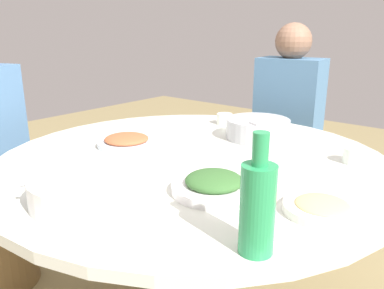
{
  "coord_description": "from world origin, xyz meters",
  "views": [
    {
      "loc": [
        -1.01,
        -0.84,
        1.2
      ],
      "look_at": [
        -0.02,
        -0.02,
        0.81
      ],
      "focal_mm": 36.43,
      "sensor_mm": 36.0,
      "label": 1
    }
  ],
  "objects_px": {
    "soup_bowl": "(87,190)",
    "dish_greens": "(214,185)",
    "tea_cup_far": "(354,156)",
    "diner_left": "(289,107)",
    "dish_noodles": "(322,207)",
    "round_dining_table": "(193,190)",
    "tea_cup_near": "(224,119)",
    "green_bottle": "(258,206)",
    "dish_stirfry": "(127,141)",
    "stool_for_diner_left": "(282,198)",
    "rice_bowl": "(258,128)"
  },
  "relations": [
    {
      "from": "soup_bowl",
      "to": "dish_greens",
      "type": "relative_size",
      "value": 1.24
    },
    {
      "from": "tea_cup_far",
      "to": "diner_left",
      "type": "distance_m",
      "value": 0.84
    },
    {
      "from": "dish_noodles",
      "to": "round_dining_table",
      "type": "bearing_deg",
      "value": 76.39
    },
    {
      "from": "round_dining_table",
      "to": "tea_cup_near",
      "type": "xyz_separation_m",
      "value": [
        0.47,
        0.2,
        0.15
      ]
    },
    {
      "from": "green_bottle",
      "to": "tea_cup_far",
      "type": "bearing_deg",
      "value": 2.19
    },
    {
      "from": "green_bottle",
      "to": "dish_stirfry",
      "type": "bearing_deg",
      "value": 67.12
    },
    {
      "from": "tea_cup_near",
      "to": "stool_for_diner_left",
      "type": "distance_m",
      "value": 0.72
    },
    {
      "from": "tea_cup_near",
      "to": "green_bottle",
      "type": "bearing_deg",
      "value": -141.45
    },
    {
      "from": "round_dining_table",
      "to": "dish_noodles",
      "type": "height_order",
      "value": "dish_noodles"
    },
    {
      "from": "round_dining_table",
      "to": "dish_stirfry",
      "type": "relative_size",
      "value": 6.17
    },
    {
      "from": "dish_stirfry",
      "to": "tea_cup_far",
      "type": "distance_m",
      "value": 0.83
    },
    {
      "from": "round_dining_table",
      "to": "diner_left",
      "type": "height_order",
      "value": "diner_left"
    },
    {
      "from": "dish_greens",
      "to": "dish_stirfry",
      "type": "height_order",
      "value": "dish_greens"
    },
    {
      "from": "dish_stirfry",
      "to": "stool_for_diner_left",
      "type": "xyz_separation_m",
      "value": [
        1.0,
        -0.19,
        -0.54
      ]
    },
    {
      "from": "round_dining_table",
      "to": "tea_cup_far",
      "type": "relative_size",
      "value": 19.0
    },
    {
      "from": "round_dining_table",
      "to": "rice_bowl",
      "type": "relative_size",
      "value": 5.31
    },
    {
      "from": "soup_bowl",
      "to": "diner_left",
      "type": "height_order",
      "value": "diner_left"
    },
    {
      "from": "rice_bowl",
      "to": "tea_cup_far",
      "type": "distance_m",
      "value": 0.41
    },
    {
      "from": "tea_cup_far",
      "to": "round_dining_table",
      "type": "bearing_deg",
      "value": 123.22
    },
    {
      "from": "round_dining_table",
      "to": "dish_stirfry",
      "type": "height_order",
      "value": "dish_stirfry"
    },
    {
      "from": "tea_cup_near",
      "to": "diner_left",
      "type": "bearing_deg",
      "value": -12.24
    },
    {
      "from": "rice_bowl",
      "to": "tea_cup_far",
      "type": "bearing_deg",
      "value": -98.1
    },
    {
      "from": "tea_cup_near",
      "to": "round_dining_table",
      "type": "bearing_deg",
      "value": -157.57
    },
    {
      "from": "soup_bowl",
      "to": "tea_cup_far",
      "type": "relative_size",
      "value": 4.07
    },
    {
      "from": "dish_stirfry",
      "to": "stool_for_diner_left",
      "type": "distance_m",
      "value": 1.15
    },
    {
      "from": "tea_cup_far",
      "to": "stool_for_diner_left",
      "type": "bearing_deg",
      "value": 41.22
    },
    {
      "from": "rice_bowl",
      "to": "soup_bowl",
      "type": "xyz_separation_m",
      "value": [
        -0.82,
        0.03,
        -0.01
      ]
    },
    {
      "from": "dish_noodles",
      "to": "rice_bowl",
      "type": "bearing_deg",
      "value": 44.15
    },
    {
      "from": "dish_noodles",
      "to": "diner_left",
      "type": "xyz_separation_m",
      "value": [
        1.06,
        0.62,
        0.01
      ]
    },
    {
      "from": "dish_stirfry",
      "to": "diner_left",
      "type": "bearing_deg",
      "value": -10.87
    },
    {
      "from": "dish_noodles",
      "to": "dish_stirfry",
      "type": "bearing_deg",
      "value": 85.14
    },
    {
      "from": "dish_greens",
      "to": "stool_for_diner_left",
      "type": "xyz_separation_m",
      "value": [
        1.13,
        0.34,
        -0.54
      ]
    },
    {
      "from": "tea_cup_far",
      "to": "stool_for_diner_left",
      "type": "height_order",
      "value": "tea_cup_far"
    },
    {
      "from": "round_dining_table",
      "to": "tea_cup_far",
      "type": "height_order",
      "value": "tea_cup_far"
    },
    {
      "from": "dish_noodles",
      "to": "diner_left",
      "type": "bearing_deg",
      "value": 30.19
    },
    {
      "from": "diner_left",
      "to": "tea_cup_near",
      "type": "bearing_deg",
      "value": 167.76
    },
    {
      "from": "dish_stirfry",
      "to": "stool_for_diner_left",
      "type": "height_order",
      "value": "dish_stirfry"
    },
    {
      "from": "diner_left",
      "to": "round_dining_table",
      "type": "bearing_deg",
      "value": -174.26
    },
    {
      "from": "green_bottle",
      "to": "stool_for_diner_left",
      "type": "xyz_separation_m",
      "value": [
        1.32,
        0.58,
        -0.63
      ]
    },
    {
      "from": "dish_noodles",
      "to": "diner_left",
      "type": "height_order",
      "value": "diner_left"
    },
    {
      "from": "rice_bowl",
      "to": "tea_cup_far",
      "type": "relative_size",
      "value": 3.58
    },
    {
      "from": "dish_stirfry",
      "to": "green_bottle",
      "type": "distance_m",
      "value": 0.84
    },
    {
      "from": "rice_bowl",
      "to": "green_bottle",
      "type": "height_order",
      "value": "green_bottle"
    },
    {
      "from": "tea_cup_near",
      "to": "diner_left",
      "type": "height_order",
      "value": "diner_left"
    },
    {
      "from": "tea_cup_near",
      "to": "dish_stirfry",
      "type": "bearing_deg",
      "value": 170.35
    },
    {
      "from": "dish_greens",
      "to": "dish_noodles",
      "type": "relative_size",
      "value": 1.25
    },
    {
      "from": "tea_cup_far",
      "to": "diner_left",
      "type": "xyz_separation_m",
      "value": [
        0.63,
        0.56,
        -0.0
      ]
    },
    {
      "from": "dish_noodles",
      "to": "dish_greens",
      "type": "bearing_deg",
      "value": 103.96
    },
    {
      "from": "green_bottle",
      "to": "tea_cup_near",
      "type": "xyz_separation_m",
      "value": [
        0.86,
        0.68,
        -0.08
      ]
    },
    {
      "from": "rice_bowl",
      "to": "diner_left",
      "type": "xyz_separation_m",
      "value": [
        0.58,
        0.15,
        -0.02
      ]
    }
  ]
}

